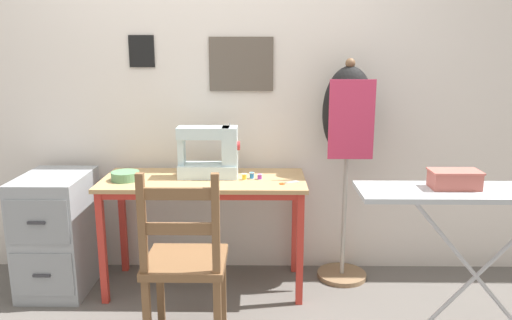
% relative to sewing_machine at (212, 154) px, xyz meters
% --- Properties ---
extents(ground_plane, '(14.00, 14.00, 0.00)m').
position_rel_sewing_machine_xyz_m(ground_plane, '(-0.05, -0.29, -0.85)').
color(ground_plane, '#5B5651').
extents(wall_back, '(10.00, 0.07, 2.55)m').
position_rel_sewing_machine_xyz_m(wall_back, '(-0.05, 0.29, 0.42)').
color(wall_back, silver).
rests_on(wall_back, ground_plane).
extents(sewing_table, '(1.23, 0.52, 0.71)m').
position_rel_sewing_machine_xyz_m(sewing_table, '(-0.05, -0.05, -0.23)').
color(sewing_table, tan).
rests_on(sewing_table, ground_plane).
extents(sewing_machine, '(0.37, 0.17, 0.33)m').
position_rel_sewing_machine_xyz_m(sewing_machine, '(0.00, 0.00, 0.00)').
color(sewing_machine, silver).
rests_on(sewing_machine, sewing_table).
extents(fabric_bowl, '(0.17, 0.17, 0.05)m').
position_rel_sewing_machine_xyz_m(fabric_bowl, '(-0.51, -0.09, -0.12)').
color(fabric_bowl, '#56895B').
rests_on(fabric_bowl, sewing_table).
extents(scissors, '(0.12, 0.09, 0.01)m').
position_rel_sewing_machine_xyz_m(scissors, '(0.44, -0.15, -0.14)').
color(scissors, silver).
rests_on(scissors, sewing_table).
extents(thread_spool_near_machine, '(0.03, 0.03, 0.04)m').
position_rel_sewing_machine_xyz_m(thread_spool_near_machine, '(0.20, -0.07, -0.13)').
color(thread_spool_near_machine, yellow).
rests_on(thread_spool_near_machine, sewing_table).
extents(thread_spool_mid_table, '(0.03, 0.03, 0.04)m').
position_rel_sewing_machine_xyz_m(thread_spool_mid_table, '(0.24, -0.04, -0.13)').
color(thread_spool_mid_table, '#2875C1').
rests_on(thread_spool_mid_table, sewing_table).
extents(thread_spool_far_edge, '(0.03, 0.03, 0.03)m').
position_rel_sewing_machine_xyz_m(thread_spool_far_edge, '(0.29, -0.06, -0.13)').
color(thread_spool_far_edge, purple).
rests_on(thread_spool_far_edge, sewing_table).
extents(wooden_chair, '(0.40, 0.38, 0.93)m').
position_rel_sewing_machine_xyz_m(wooden_chair, '(-0.08, -0.66, -0.41)').
color(wooden_chair, brown).
rests_on(wooden_chair, ground_plane).
extents(filing_cabinet, '(0.39, 0.53, 0.73)m').
position_rel_sewing_machine_xyz_m(filing_cabinet, '(-0.96, -0.06, -0.49)').
color(filing_cabinet, '#93999E').
rests_on(filing_cabinet, ground_plane).
extents(dress_form, '(0.32, 0.32, 1.42)m').
position_rel_sewing_machine_xyz_m(dress_form, '(0.83, 0.09, 0.16)').
color(dress_form, '#846647').
rests_on(dress_form, ground_plane).
extents(ironing_board, '(1.17, 0.31, 0.85)m').
position_rel_sewing_machine_xyz_m(ironing_board, '(1.33, -0.73, -0.06)').
color(ironing_board, '#ADB2B7').
rests_on(ironing_board, ground_plane).
extents(storage_box, '(0.23, 0.13, 0.09)m').
position_rel_sewing_machine_xyz_m(storage_box, '(1.20, -0.71, 0.03)').
color(storage_box, '#AD564C').
rests_on(storage_box, ironing_board).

